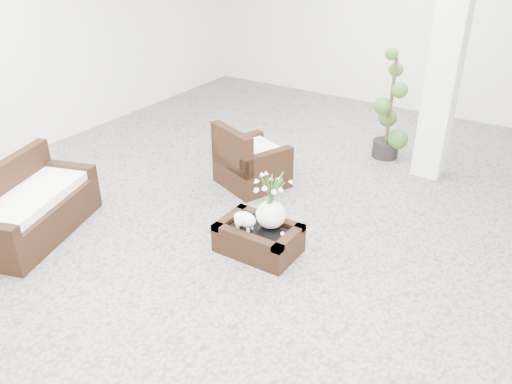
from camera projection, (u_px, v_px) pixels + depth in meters
The scene contains 9 objects.
ground at pixel (260, 234), 6.29m from camera, with size 11.00×11.00×0.00m, color gray.
column at pixel (447, 56), 6.97m from camera, with size 0.40×0.40×3.50m, color white.
coffee_table at pixel (259, 239), 5.90m from camera, with size 0.90×0.60×0.31m, color black.
sheep_figurine at pixel (245, 221), 5.76m from camera, with size 0.28×0.23×0.21m, color white.
planter_narcissus at pixel (271, 195), 5.66m from camera, with size 0.44×0.44×0.80m, color white, non-canonical shape.
tealight at pixel (283, 234), 5.69m from camera, with size 0.04×0.04×0.03m, color white.
armchair at pixel (252, 155), 7.26m from camera, with size 0.85×0.81×0.91m, color black.
loveseat at pixel (31, 202), 6.10m from camera, with size 1.65×0.79×0.88m, color black.
topiary at pixel (391, 106), 7.91m from camera, with size 0.45×0.45×1.70m, color #2B4D18, non-canonical shape.
Camera 1 is at (2.83, -4.49, 3.41)m, focal length 36.30 mm.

